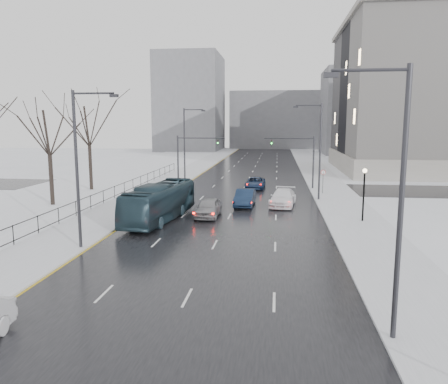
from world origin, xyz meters
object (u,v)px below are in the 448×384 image
at_px(tree_park_d, 53,206).
at_px(lamppost_r_mid, 364,187).
at_px(streetlight_r_near, 395,192).
at_px(mast_signal_left, 186,155).
at_px(tree_park_e, 92,190).
at_px(no_uturn_sign, 323,175).
at_px(sedan_center_near, 209,208).
at_px(streetlight_l_near, 80,162).
at_px(mast_signal_right, 305,156).
at_px(sedan_right_near, 245,198).
at_px(bus, 160,202).
at_px(sedan_right_cross, 255,183).
at_px(streetlight_r_mid, 318,147).
at_px(streetlight_l_far, 186,141).
at_px(sedan_right_far, 283,198).

xyz_separation_m(tree_park_d, lamppost_r_mid, (28.80, -4.00, 2.94)).
height_order(tree_park_d, streetlight_r_near, streetlight_r_near).
bearing_deg(mast_signal_left, tree_park_e, -159.81).
distance_m(tree_park_e, no_uturn_sign, 27.50).
height_order(tree_park_d, sedan_center_near, tree_park_d).
relative_size(streetlight_l_near, sedan_center_near, 2.12).
height_order(lamppost_r_mid, mast_signal_right, mast_signal_right).
xyz_separation_m(sedan_center_near, sedan_right_near, (2.74, 5.33, 0.01)).
distance_m(no_uturn_sign, bus, 21.18).
bearing_deg(sedan_right_cross, streetlight_l_near, -107.40).
relative_size(tree_park_d, streetlight_r_mid, 1.25).
xyz_separation_m(streetlight_r_mid, streetlight_l_far, (-16.33, 12.00, 0.00)).
bearing_deg(streetlight_l_far, tree_park_e, -141.43).
height_order(streetlight_l_far, sedan_right_far, streetlight_l_far).
distance_m(tree_park_e, sedan_center_near, 21.21).
bearing_deg(streetlight_r_mid, sedan_right_far, -135.06).
bearing_deg(streetlight_r_near, streetlight_l_far, 111.25).
bearing_deg(tree_park_d, bus, -22.93).
height_order(streetlight_l_near, bus, streetlight_l_near).
height_order(sedan_right_cross, sedan_right_far, sedan_right_far).
xyz_separation_m(tree_park_e, sedan_right_far, (22.84, -7.52, 0.85)).
relative_size(lamppost_r_mid, mast_signal_right, 0.66).
relative_size(streetlight_r_near, mast_signal_right, 1.54).
xyz_separation_m(tree_park_d, streetlight_r_near, (25.97, -24.00, 5.62)).
xyz_separation_m(tree_park_e, streetlight_l_far, (10.03, 8.00, 5.62)).
bearing_deg(bus, mast_signal_left, 101.81).
bearing_deg(sedan_right_far, mast_signal_left, 143.26).
xyz_separation_m(tree_park_d, bus, (12.24, -5.18, 1.57)).
xyz_separation_m(tree_park_d, no_uturn_sign, (27.00, 10.00, 2.30)).
xyz_separation_m(streetlight_r_mid, mast_signal_left, (-15.49, 8.00, -1.51)).
relative_size(sedan_center_near, sedan_right_far, 0.85).
distance_m(streetlight_r_near, mast_signal_right, 38.04).
bearing_deg(mast_signal_right, sedan_right_cross, -176.93).
distance_m(streetlight_r_near, bus, 23.65).
bearing_deg(sedan_center_near, sedan_right_cross, 81.51).
bearing_deg(no_uturn_sign, streetlight_l_far, 155.27).
bearing_deg(no_uturn_sign, streetlight_l_near, -125.89).
distance_m(streetlight_r_mid, no_uturn_sign, 5.30).
bearing_deg(streetlight_r_near, sedan_right_cross, 100.21).
bearing_deg(streetlight_r_mid, tree_park_d, -166.99).
distance_m(streetlight_r_mid, sedan_right_far, 6.90).
bearing_deg(mast_signal_left, sedan_right_cross, -2.09).
xyz_separation_m(streetlight_r_near, sedan_center_near, (-9.94, 20.61, -4.77)).
bearing_deg(tree_park_d, sedan_center_near, -11.94).
bearing_deg(mast_signal_right, streetlight_r_mid, -84.00).
bearing_deg(mast_signal_right, streetlight_r_near, -88.73).
xyz_separation_m(streetlight_r_near, mast_signal_right, (-0.84, 38.00, -1.51)).
height_order(mast_signal_right, sedan_right_cross, mast_signal_right).
xyz_separation_m(streetlight_l_far, sedan_right_far, (12.81, -15.52, -4.77)).
xyz_separation_m(bus, sedan_right_cross, (6.94, 18.86, -0.84)).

